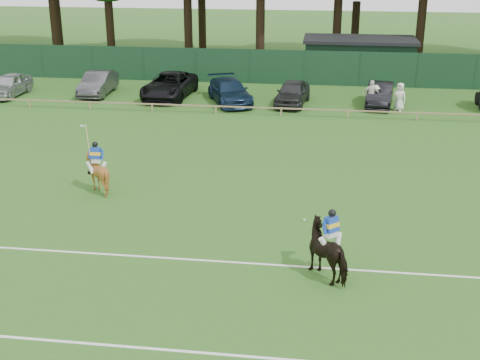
% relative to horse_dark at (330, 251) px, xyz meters
% --- Properties ---
extents(ground, '(160.00, 160.00, 0.00)m').
position_rel_horse_dark_xyz_m(ground, '(-3.94, 1.46, -0.86)').
color(ground, '#1E4C14').
rests_on(ground, ground).
extents(horse_dark, '(2.06, 2.15, 1.73)m').
position_rel_horse_dark_xyz_m(horse_dark, '(0.00, 0.00, 0.00)').
color(horse_dark, black).
rests_on(horse_dark, ground).
extents(horse_chestnut, '(1.39, 1.54, 1.62)m').
position_rel_horse_dark_xyz_m(horse_chestnut, '(-9.69, 6.03, -0.05)').
color(horse_chestnut, brown).
rests_on(horse_chestnut, ground).
extents(sedan_silver, '(1.83, 4.44, 1.51)m').
position_rel_horse_dark_xyz_m(sedan_silver, '(-21.62, 22.23, -0.11)').
color(sedan_silver, '#ADAFB2').
rests_on(sedan_silver, ground).
extents(sedan_grey, '(1.86, 4.81, 1.56)m').
position_rel_horse_dark_xyz_m(sedan_grey, '(-15.76, 23.36, -0.08)').
color(sedan_grey, '#333335').
rests_on(sedan_grey, ground).
extents(suv_black, '(3.10, 6.03, 1.63)m').
position_rel_horse_dark_xyz_m(suv_black, '(-10.75, 23.25, -0.05)').
color(suv_black, black).
rests_on(suv_black, ground).
extents(sedan_navy, '(3.94, 5.64, 1.52)m').
position_rel_horse_dark_xyz_m(sedan_navy, '(-6.49, 22.24, -0.11)').
color(sedan_navy, '#13253C').
rests_on(sedan_navy, ground).
extents(hatch_grey, '(2.39, 4.71, 1.54)m').
position_rel_horse_dark_xyz_m(hatch_grey, '(-2.45, 22.32, -0.09)').
color(hatch_grey, '#2A2A2C').
rests_on(hatch_grey, ground).
extents(estate_black, '(2.07, 4.58, 1.46)m').
position_rel_horse_dark_xyz_m(estate_black, '(3.10, 22.80, -0.13)').
color(estate_black, black).
rests_on(estate_black, ground).
extents(spectator_left, '(0.99, 0.60, 1.49)m').
position_rel_horse_dark_xyz_m(spectator_left, '(2.75, 21.98, -0.12)').
color(spectator_left, silver).
rests_on(spectator_left, ground).
extents(spectator_mid, '(1.12, 0.59, 1.83)m').
position_rel_horse_dark_xyz_m(spectator_mid, '(2.48, 21.80, 0.05)').
color(spectator_mid, white).
rests_on(spectator_mid, ground).
extents(spectator_right, '(1.02, 0.91, 1.74)m').
position_rel_horse_dark_xyz_m(spectator_right, '(4.21, 21.64, 0.01)').
color(spectator_right, white).
rests_on(spectator_right, ground).
extents(rider_dark, '(0.79, 0.73, 1.41)m').
position_rel_horse_dark_xyz_m(rider_dark, '(0.01, -0.01, 0.76)').
color(rider_dark, silver).
rests_on(rider_dark, ground).
extents(rider_chestnut, '(0.94, 0.56, 2.05)m').
position_rel_horse_dark_xyz_m(rider_chestnut, '(-9.69, 6.02, 0.68)').
color(rider_chestnut, silver).
rests_on(rider_chestnut, ground).
extents(polo_ball, '(0.09, 0.09, 0.09)m').
position_rel_horse_dark_xyz_m(polo_ball, '(-0.94, 4.09, -0.82)').
color(polo_ball, silver).
rests_on(polo_ball, ground).
extents(pitch_lines, '(60.00, 5.10, 0.01)m').
position_rel_horse_dark_xyz_m(pitch_lines, '(-3.94, -2.04, -0.86)').
color(pitch_lines, silver).
rests_on(pitch_lines, ground).
extents(pitch_rail, '(62.10, 0.10, 0.50)m').
position_rel_horse_dark_xyz_m(pitch_rail, '(-3.94, 19.46, -0.42)').
color(pitch_rail, '#997F5B').
rests_on(pitch_rail, ground).
extents(perimeter_fence, '(92.08, 0.08, 2.50)m').
position_rel_horse_dark_xyz_m(perimeter_fence, '(-3.94, 28.46, 0.39)').
color(perimeter_fence, '#14351E').
rests_on(perimeter_fence, ground).
extents(utility_shed, '(8.40, 4.40, 3.04)m').
position_rel_horse_dark_xyz_m(utility_shed, '(2.06, 31.46, 0.67)').
color(utility_shed, '#14331E').
rests_on(utility_shed, ground).
extents(tree_row, '(96.00, 12.00, 21.00)m').
position_rel_horse_dark_xyz_m(tree_row, '(-1.94, 36.46, -0.86)').
color(tree_row, '#26561C').
rests_on(tree_row, ground).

